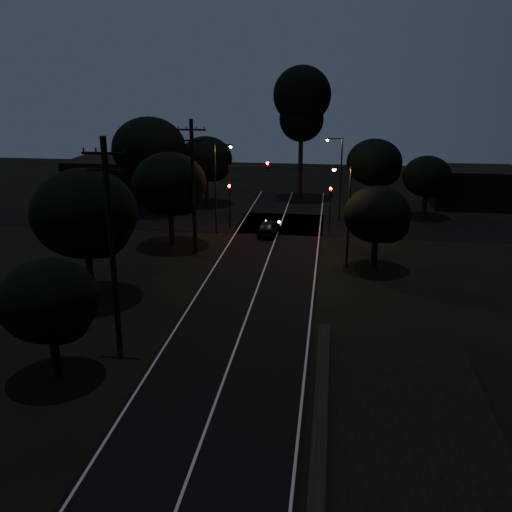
# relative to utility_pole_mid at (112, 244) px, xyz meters

# --- Properties ---
(road_surface) EXTENTS (60.00, 70.00, 0.03)m
(road_surface) POSITION_rel_utility_pole_mid_xyz_m (6.00, 16.12, -5.73)
(road_surface) COLOR black
(road_surface) RESTS_ON ground
(utility_pole_mid) EXTENTS (2.20, 0.30, 11.00)m
(utility_pole_mid) POSITION_rel_utility_pole_mid_xyz_m (0.00, 0.00, 0.00)
(utility_pole_mid) COLOR black
(utility_pole_mid) RESTS_ON ground
(utility_pole_far) EXTENTS (2.20, 0.30, 10.50)m
(utility_pole_far) POSITION_rel_utility_pole_mid_xyz_m (0.00, 17.00, -0.25)
(utility_pole_far) COLOR black
(utility_pole_far) RESTS_ON ground
(tree_left_b) EXTENTS (4.58, 4.58, 5.82)m
(tree_left_b) POSITION_rel_utility_pole_mid_xyz_m (-1.84, -3.09, -1.97)
(tree_left_b) COLOR black
(tree_left_b) RESTS_ON ground
(tree_left_c) EXTENTS (6.55, 6.55, 8.27)m
(tree_left_c) POSITION_rel_utility_pole_mid_xyz_m (-4.27, 6.87, -0.39)
(tree_left_c) COLOR black
(tree_left_c) RESTS_ON ground
(tree_left_d) EXTENTS (6.09, 6.09, 7.73)m
(tree_left_d) POSITION_rel_utility_pole_mid_xyz_m (-2.28, 18.88, -0.73)
(tree_left_d) COLOR black
(tree_left_d) RESTS_ON ground
(tree_far_nw) EXTENTS (5.77, 5.77, 7.31)m
(tree_far_nw) POSITION_rel_utility_pole_mid_xyz_m (-2.80, 34.88, -1.01)
(tree_far_nw) COLOR black
(tree_far_nw) RESTS_ON ground
(tree_far_w) EXTENTS (7.54, 7.54, 9.61)m
(tree_far_w) POSITION_rel_utility_pole_mid_xyz_m (-7.73, 30.85, 0.51)
(tree_far_w) COLOR black
(tree_far_w) RESTS_ON ground
(tree_far_ne) EXTENTS (5.78, 5.78, 7.30)m
(tree_far_ne) POSITION_rel_utility_pole_mid_xyz_m (15.20, 34.88, -1.01)
(tree_far_ne) COLOR black
(tree_far_ne) RESTS_ON ground
(tree_far_e) EXTENTS (4.77, 4.77, 6.05)m
(tree_far_e) POSITION_rel_utility_pole_mid_xyz_m (20.17, 31.90, -1.82)
(tree_far_e) COLOR black
(tree_far_e) RESTS_ON ground
(tree_right_a) EXTENTS (4.82, 4.82, 6.13)m
(tree_right_a) POSITION_rel_utility_pole_mid_xyz_m (14.17, 14.90, -1.77)
(tree_right_a) COLOR black
(tree_right_a) RESTS_ON ground
(tall_pine) EXTENTS (6.45, 6.45, 14.65)m
(tall_pine) POSITION_rel_utility_pole_mid_xyz_m (7.00, 40.00, 4.82)
(tall_pine) COLOR black
(tall_pine) RESTS_ON ground
(building_left) EXTENTS (10.00, 8.00, 4.40)m
(building_left) POSITION_rel_utility_pole_mid_xyz_m (-14.00, 37.00, -3.54)
(building_left) COLOR black
(building_left) RESTS_ON ground
(building_right) EXTENTS (9.00, 7.00, 4.00)m
(building_right) POSITION_rel_utility_pole_mid_xyz_m (26.00, 38.00, -3.74)
(building_right) COLOR black
(building_right) RESTS_ON ground
(signal_left) EXTENTS (0.28, 0.35, 4.10)m
(signal_left) POSITION_rel_utility_pole_mid_xyz_m (1.40, 24.99, -2.90)
(signal_left) COLOR black
(signal_left) RESTS_ON ground
(signal_right) EXTENTS (0.28, 0.35, 4.10)m
(signal_right) POSITION_rel_utility_pole_mid_xyz_m (10.60, 24.99, -2.90)
(signal_right) COLOR black
(signal_right) RESTS_ON ground
(signal_mast) EXTENTS (3.70, 0.35, 6.25)m
(signal_mast) POSITION_rel_utility_pole_mid_xyz_m (3.09, 24.99, -1.40)
(signal_mast) COLOR black
(signal_mast) RESTS_ON ground
(streetlight_a) EXTENTS (1.66, 0.26, 8.00)m
(streetlight_a) POSITION_rel_utility_pole_mid_xyz_m (0.69, 23.00, -1.10)
(streetlight_a) COLOR black
(streetlight_a) RESTS_ON ground
(streetlight_b) EXTENTS (1.66, 0.26, 8.00)m
(streetlight_b) POSITION_rel_utility_pole_mid_xyz_m (11.31, 29.00, -1.10)
(streetlight_b) COLOR black
(streetlight_b) RESTS_ON ground
(streetlight_c) EXTENTS (1.46, 0.26, 7.50)m
(streetlight_c) POSITION_rel_utility_pole_mid_xyz_m (11.83, 15.00, -1.39)
(streetlight_c) COLOR black
(streetlight_c) RESTS_ON ground
(car) EXTENTS (1.90, 4.13, 1.37)m
(car) POSITION_rel_utility_pole_mid_xyz_m (5.27, 23.04, -5.05)
(car) COLOR black
(car) RESTS_ON ground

